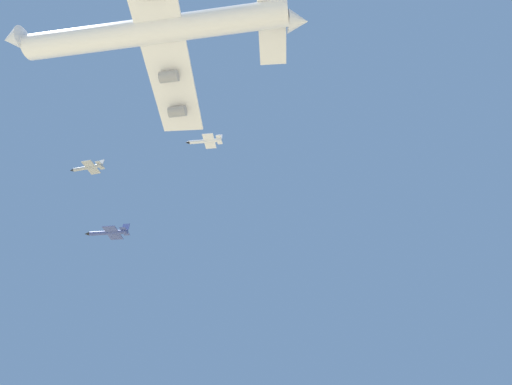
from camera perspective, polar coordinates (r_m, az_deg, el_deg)
The scene contains 4 objects.
carrier_jet at distance 106.78m, azimuth -14.43°, elevation 22.46°, with size 70.83×58.08×19.69m.
chase_jet_left_wing at distance 156.22m, azimuth -7.59°, elevation 7.66°, with size 14.81×9.74×4.00m.
chase_jet_right_wing at distance 137.73m, azimuth -21.28°, elevation -5.63°, with size 14.78×9.80×4.00m.
chase_jet_trailing at distance 173.72m, azimuth -23.94°, elevation 3.44°, with size 15.17×9.02×4.00m.
Camera 1 is at (-14.56, 77.21, 2.85)m, focal length 26.64 mm.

